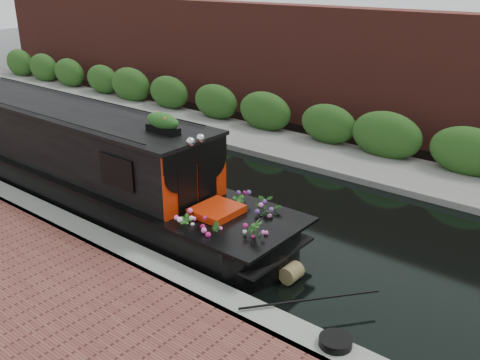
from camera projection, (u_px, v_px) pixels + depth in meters
The scene contains 8 objects.
ground at pixel (212, 197), 12.95m from camera, with size 80.00×80.00×0.00m, color black.
near_bank_coping at pixel (100, 248), 10.57m from camera, with size 40.00×0.60×0.50m, color gray.
far_bank_path at pixel (306, 153), 15.97m from camera, with size 40.00×2.40×0.34m, color slate.
far_hedge at pixel (321, 146), 16.62m from camera, with size 40.00×1.10×2.80m, color #26501A.
far_brick_wall at pixel (354, 131), 18.13m from camera, with size 40.00×1.00×8.00m, color #5C261F.
narrowboat at pixel (75, 162), 12.88m from camera, with size 11.78×2.09×2.77m.
rope_fender at pixel (291, 273), 9.42m from camera, with size 0.32×0.32×0.36m, color brown.
coiled_mooring_rope at pixel (336, 342), 7.46m from camera, with size 0.47×0.47×0.12m, color black.
Camera 1 is at (8.03, -8.77, 5.18)m, focal length 40.00 mm.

